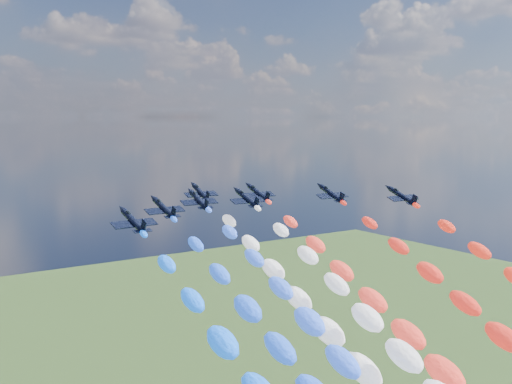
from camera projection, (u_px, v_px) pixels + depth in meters
jet_0 at (133, 221)px, 110.40m from camera, size 8.83×11.53×6.12m
jet_1 at (164, 208)px, 125.97m from camera, size 8.81×11.52×6.12m
jet_2 at (198, 200)px, 138.44m from camera, size 8.71×11.45×6.12m
jet_3 at (247, 198)px, 140.80m from camera, size 8.36×11.20×6.12m
jet_4 at (200, 192)px, 152.28m from camera, size 8.68×11.43×6.12m
jet_5 at (258, 193)px, 151.10m from camera, size 8.40×11.23×6.12m
jet_6 at (331, 194)px, 149.54m from camera, size 8.25×11.12×6.12m
jet_7 at (402, 196)px, 145.13m from camera, size 8.14×11.04×6.12m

